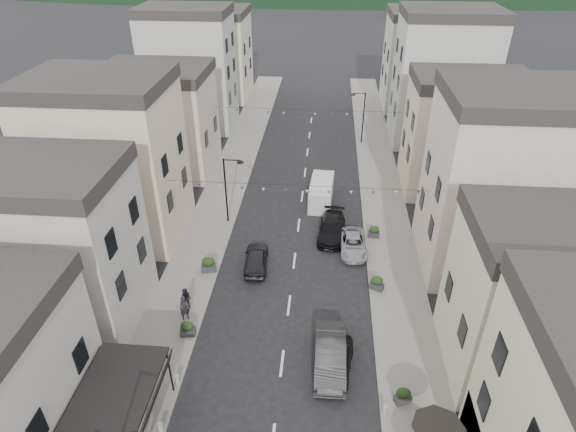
# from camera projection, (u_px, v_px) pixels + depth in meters

# --- Properties ---
(sidewalk_left) EXTENTS (4.00, 76.00, 0.12)m
(sidewalk_left) POSITION_uv_depth(u_px,v_px,m) (226.00, 188.00, 46.63)
(sidewalk_left) COLOR slate
(sidewalk_left) RESTS_ON ground
(sidewalk_right) EXTENTS (4.00, 76.00, 0.12)m
(sidewalk_right) POSITION_uv_depth(u_px,v_px,m) (382.00, 194.00, 45.56)
(sidewalk_right) COLOR slate
(sidewalk_right) RESTS_ON ground
(boutique_awning) EXTENTS (3.77, 7.50, 3.28)m
(boutique_awning) POSITION_uv_depth(u_px,v_px,m) (113.00, 409.00, 22.18)
(boutique_awning) COLOR black
(boutique_awning) RESTS_ON ground
(buildings_row_left) EXTENTS (10.20, 54.16, 14.00)m
(buildings_row_left) POSITION_uv_depth(u_px,v_px,m) (165.00, 105.00, 48.79)
(buildings_row_left) COLOR #A9A39B
(buildings_row_left) RESTS_ON ground
(buildings_row_right) EXTENTS (10.20, 54.16, 14.50)m
(buildings_row_right) POSITION_uv_depth(u_px,v_px,m) (459.00, 116.00, 45.63)
(buildings_row_right) COLOR beige
(buildings_row_right) RESTS_ON ground
(streetlamp_left_far) EXTENTS (1.70, 0.56, 6.00)m
(streetlamp_left_far) POSITION_uv_depth(u_px,v_px,m) (229.00, 184.00, 39.52)
(streetlamp_left_far) COLOR black
(streetlamp_left_far) RESTS_ON ground
(streetlamp_right_far) EXTENTS (1.70, 0.56, 6.00)m
(streetlamp_right_far) POSITION_uv_depth(u_px,v_px,m) (361.00, 113.00, 53.90)
(streetlamp_right_far) COLOR black
(streetlamp_right_far) RESTS_ON ground
(bunting_near) EXTENTS (19.00, 0.28, 0.62)m
(bunting_near) POSITION_uv_depth(u_px,v_px,m) (296.00, 190.00, 34.68)
(bunting_near) COLOR black
(bunting_near) RESTS_ON ground
(bunting_far) EXTENTS (19.00, 0.28, 0.62)m
(bunting_far) POSITION_uv_depth(u_px,v_px,m) (307.00, 113.00, 48.21)
(bunting_far) COLOR black
(bunting_far) RESTS_ON ground
(parked_car_a) EXTENTS (2.06, 4.06, 1.33)m
(parked_car_a) POSITION_uv_depth(u_px,v_px,m) (338.00, 361.00, 27.65)
(parked_car_a) COLOR black
(parked_car_a) RESTS_ON ground
(parked_car_b) EXTENTS (1.82, 5.10, 1.67)m
(parked_car_b) POSITION_uv_depth(u_px,v_px,m) (330.00, 355.00, 27.80)
(parked_car_b) COLOR #2F2F31
(parked_car_b) RESTS_ON ground
(parked_car_c) EXTENTS (2.28, 4.52, 1.23)m
(parked_car_c) POSITION_uv_depth(u_px,v_px,m) (353.00, 244.00, 37.65)
(parked_car_c) COLOR #919499
(parked_car_c) RESTS_ON ground
(parked_car_d) EXTENTS (2.43, 5.11, 1.44)m
(parked_car_d) POSITION_uv_depth(u_px,v_px,m) (332.00, 229.00, 39.31)
(parked_car_d) COLOR black
(parked_car_d) RESTS_ON ground
(parked_car_e) EXTENTS (2.00, 4.33, 1.44)m
(parked_car_e) POSITION_uv_depth(u_px,v_px,m) (256.00, 259.00, 35.82)
(parked_car_e) COLOR black
(parked_car_e) RESTS_ON ground
(delivery_van) EXTENTS (2.24, 5.06, 2.37)m
(delivery_van) POSITION_uv_depth(u_px,v_px,m) (321.00, 192.00, 43.68)
(delivery_van) COLOR #BCBCBE
(delivery_van) RESTS_ON ground
(pedestrian_a) EXTENTS (0.77, 0.68, 1.78)m
(pedestrian_a) POSITION_uv_depth(u_px,v_px,m) (185.00, 308.00, 30.92)
(pedestrian_a) COLOR black
(pedestrian_a) RESTS_ON sidewalk_left
(pedestrian_b) EXTENTS (0.88, 0.76, 1.58)m
(pedestrian_b) POSITION_uv_depth(u_px,v_px,m) (186.00, 299.00, 31.83)
(pedestrian_b) COLOR black
(pedestrian_b) RESTS_ON sidewalk_left
(planter_la) EXTENTS (1.02, 0.69, 1.04)m
(planter_la) POSITION_uv_depth(u_px,v_px,m) (187.00, 329.00, 29.90)
(planter_la) COLOR #29292B
(planter_la) RESTS_ON sidewalk_left
(planter_lb) EXTENTS (1.18, 0.83, 1.20)m
(planter_lb) POSITION_uv_depth(u_px,v_px,m) (208.00, 264.00, 35.29)
(planter_lb) COLOR #2E2D30
(planter_lb) RESTS_ON sidewalk_left
(planter_ra) EXTENTS (1.01, 0.80, 1.00)m
(planter_ra) POSITION_uv_depth(u_px,v_px,m) (403.00, 395.00, 25.75)
(planter_ra) COLOR #2D2E30
(planter_ra) RESTS_ON sidewalk_right
(planter_rb) EXTENTS (1.09, 0.88, 1.07)m
(planter_rb) POSITION_uv_depth(u_px,v_px,m) (377.00, 283.00, 33.60)
(planter_rb) COLOR #2D2D2F
(planter_rb) RESTS_ON sidewalk_right
(planter_rc) EXTENTS (0.96, 0.58, 1.03)m
(planter_rc) POSITION_uv_depth(u_px,v_px,m) (374.00, 232.00, 39.11)
(planter_rc) COLOR #29292B
(planter_rc) RESTS_ON sidewalk_right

